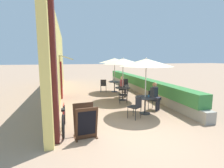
# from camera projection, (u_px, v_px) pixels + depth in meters

# --- Properties ---
(ground_plane) EXTENTS (120.00, 120.00, 0.00)m
(ground_plane) POSITION_uv_depth(u_px,v_px,m) (143.00, 139.00, 5.02)
(ground_plane) COLOR #9E7F66
(cafe_facade_wall) EXTENTS (0.98, 13.80, 4.20)m
(cafe_facade_wall) POSITION_uv_depth(u_px,v_px,m) (58.00, 62.00, 10.57)
(cafe_facade_wall) COLOR #E0CC6B
(cafe_facade_wall) RESTS_ON ground_plane
(planter_hedge) EXTENTS (0.60, 12.80, 1.01)m
(planter_hedge) POSITION_uv_depth(u_px,v_px,m) (139.00, 84.00, 12.13)
(planter_hedge) COLOR gray
(planter_hedge) RESTS_ON ground_plane
(patio_table_near) EXTENTS (0.84, 0.84, 0.71)m
(patio_table_near) POSITION_uv_depth(u_px,v_px,m) (145.00, 101.00, 7.26)
(patio_table_near) COLOR #28282D
(patio_table_near) RESTS_ON ground_plane
(patio_umbrella_near) EXTENTS (2.15, 2.15, 2.34)m
(patio_umbrella_near) POSITION_uv_depth(u_px,v_px,m) (146.00, 63.00, 7.02)
(patio_umbrella_near) COLOR #B7B7BC
(patio_umbrella_near) RESTS_ON ground_plane
(cafe_chair_near_left) EXTENTS (0.55, 0.55, 0.87)m
(cafe_chair_near_left) POSITION_uv_depth(u_px,v_px,m) (153.00, 98.00, 7.86)
(cafe_chair_near_left) COLOR #232328
(cafe_chair_near_left) RESTS_ON ground_plane
(seated_patron_near_left) EXTENTS (0.49, 0.51, 1.25)m
(seated_patron_near_left) POSITION_uv_depth(u_px,v_px,m) (155.00, 95.00, 7.76)
(seated_patron_near_left) COLOR #23232D
(seated_patron_near_left) RESTS_ON ground_plane
(cafe_chair_near_right) EXTENTS (0.55, 0.55, 0.87)m
(cafe_chair_near_right) POSITION_uv_depth(u_px,v_px,m) (136.00, 106.00, 6.66)
(cafe_chair_near_right) COLOR #232328
(cafe_chair_near_right) RESTS_ON ground_plane
(coffee_cup_near) EXTENTS (0.07, 0.07, 0.09)m
(coffee_cup_near) POSITION_uv_depth(u_px,v_px,m) (149.00, 96.00, 7.26)
(coffee_cup_near) COLOR teal
(coffee_cup_near) RESTS_ON patio_table_near
(patio_table_mid) EXTENTS (0.84, 0.84, 0.71)m
(patio_table_mid) POSITION_uv_depth(u_px,v_px,m) (123.00, 91.00, 9.60)
(patio_table_mid) COLOR #28282D
(patio_table_mid) RESTS_ON ground_plane
(patio_umbrella_mid) EXTENTS (2.15, 2.15, 2.34)m
(patio_umbrella_mid) POSITION_uv_depth(u_px,v_px,m) (123.00, 61.00, 9.36)
(patio_umbrella_mid) COLOR #B7B7BC
(patio_umbrella_mid) RESTS_ON ground_plane
(cafe_chair_mid_left) EXTENTS (0.49, 0.49, 0.87)m
(cafe_chair_mid_left) POSITION_uv_depth(u_px,v_px,m) (121.00, 89.00, 10.35)
(cafe_chair_mid_left) COLOR #232328
(cafe_chair_mid_left) RESTS_ON ground_plane
(seated_patron_mid_left) EXTENTS (0.47, 0.41, 1.25)m
(seated_patron_mid_left) POSITION_uv_depth(u_px,v_px,m) (123.00, 86.00, 10.33)
(seated_patron_mid_left) COLOR #23232D
(seated_patron_mid_left) RESTS_ON ground_plane
(cafe_chair_mid_right) EXTENTS (0.49, 0.49, 0.87)m
(cafe_chair_mid_right) POSITION_uv_depth(u_px,v_px,m) (125.00, 94.00, 8.85)
(cafe_chair_mid_right) COLOR #232328
(cafe_chair_mid_right) RESTS_ON ground_plane
(coffee_cup_mid) EXTENTS (0.07, 0.07, 0.09)m
(coffee_cup_mid) POSITION_uv_depth(u_px,v_px,m) (124.00, 86.00, 9.67)
(coffee_cup_mid) COLOR #232328
(coffee_cup_mid) RESTS_ON patio_table_mid
(patio_table_far) EXTENTS (0.84, 0.84, 0.71)m
(patio_table_far) POSITION_uv_depth(u_px,v_px,m) (115.00, 84.00, 11.96)
(patio_table_far) COLOR #28282D
(patio_table_far) RESTS_ON ground_plane
(patio_umbrella_far) EXTENTS (2.15, 2.15, 2.34)m
(patio_umbrella_far) POSITION_uv_depth(u_px,v_px,m) (115.00, 61.00, 11.72)
(patio_umbrella_far) COLOR #B7B7BC
(patio_umbrella_far) RESTS_ON ground_plane
(cafe_chair_far_left) EXTENTS (0.48, 0.48, 0.87)m
(cafe_chair_far_left) POSITION_uv_depth(u_px,v_px,m) (125.00, 84.00, 12.05)
(cafe_chair_far_left) COLOR #232328
(cafe_chair_far_left) RESTS_ON ground_plane
(cafe_chair_far_right) EXTENTS (0.48, 0.48, 0.87)m
(cafe_chair_far_right) POSITION_uv_depth(u_px,v_px,m) (103.00, 85.00, 11.88)
(cafe_chair_far_right) COLOR #232328
(cafe_chair_far_right) RESTS_ON ground_plane
(coffee_cup_far) EXTENTS (0.07, 0.07, 0.09)m
(coffee_cup_far) POSITION_uv_depth(u_px,v_px,m) (114.00, 81.00, 11.97)
(coffee_cup_far) COLOR white
(coffee_cup_far) RESTS_ON patio_table_far
(bicycle_leaning) EXTENTS (0.10, 1.82, 0.80)m
(bicycle_leaning) POSITION_uv_depth(u_px,v_px,m) (64.00, 119.00, 5.59)
(bicycle_leaning) COLOR black
(bicycle_leaning) RESTS_ON ground_plane
(menu_board) EXTENTS (0.69, 0.69, 0.98)m
(menu_board) POSITION_uv_depth(u_px,v_px,m) (85.00, 122.00, 5.09)
(menu_board) COLOR #422819
(menu_board) RESTS_ON ground_plane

